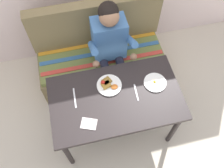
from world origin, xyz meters
The scene contains 9 objects.
ground_plane centered at (0.00, 0.00, 0.00)m, with size 8.00×8.00×0.00m, color beige.
table centered at (0.00, 0.00, 0.65)m, with size 1.20×0.70×0.73m.
couch centered at (0.00, 0.76, 0.33)m, with size 1.44×0.56×1.00m.
person centered at (0.09, 0.59, 0.74)m, with size 0.45×0.61×1.21m.
plate_breakfast centered at (-0.04, 0.14, 0.74)m, with size 0.23×0.23×0.05m.
plate_eggs centered at (0.39, 0.06, 0.74)m, with size 0.21×0.21×0.04m.
napkin centered at (-0.28, -0.19, 0.73)m, with size 0.13×0.10×0.01m, color silver.
fork centered at (0.19, 0.01, 0.73)m, with size 0.01×0.17×0.01m, color silver.
knife centered at (-0.36, 0.08, 0.73)m, with size 0.01×0.20×0.01m, color silver.
Camera 1 is at (-0.26, -0.98, 2.73)m, focal length 39.85 mm.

